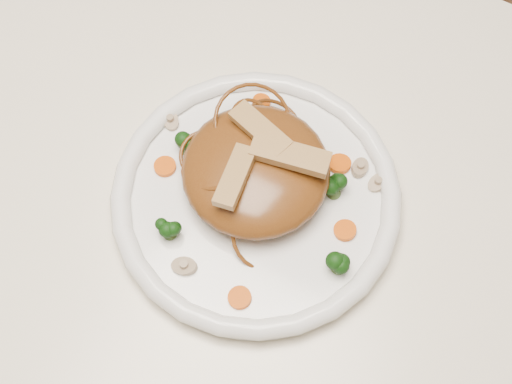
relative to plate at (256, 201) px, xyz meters
The scene contains 20 objects.
ground 0.76m from the plate, 150.51° to the right, with size 4.00×4.00×0.00m, color #52311C.
table 0.14m from the plate, 150.51° to the right, with size 1.20×0.80×0.75m.
plate is the anchor object (origin of this frame).
noodle_mound 0.04m from the plate, 119.56° to the left, with size 0.14×0.14×0.05m, color brown.
chicken_a 0.07m from the plate, 58.40° to the left, with size 0.07×0.02×0.01m, color tan.
chicken_b 0.08m from the plate, 113.55° to the left, with size 0.07×0.02×0.01m, color tan.
chicken_c 0.07m from the plate, 139.96° to the right, with size 0.06×0.02×0.01m, color tan.
broccoli_0 0.08m from the plate, 32.62° to the left, with size 0.02×0.02×0.03m, color #0C360B, non-canonical shape.
broccoli_1 0.09m from the plate, behind, with size 0.02×0.02×0.03m, color #0C360B, non-canonical shape.
broccoli_2 0.09m from the plate, 126.42° to the right, with size 0.03×0.03×0.03m, color #0C360B, non-canonical shape.
broccoli_3 0.11m from the plate, 14.07° to the right, with size 0.03×0.03×0.03m, color #0C360B, non-canonical shape.
carrot_0 0.09m from the plate, 52.58° to the left, with size 0.02×0.02×0.01m, color #E85708.
carrot_1 0.10m from the plate, behind, with size 0.02×0.02×0.01m, color #E85708.
carrot_2 0.09m from the plate, ahead, with size 0.02×0.02×0.01m, color #E85708.
carrot_3 0.11m from the plate, 116.07° to the left, with size 0.02×0.02×0.01m, color #E85708.
carrot_4 0.10m from the plate, 69.40° to the right, with size 0.02×0.02×0.01m, color #E85708.
mushroom_0 0.10m from the plate, 104.24° to the right, with size 0.02×0.02×0.01m, color tan.
mushroom_1 0.12m from the plate, 36.07° to the left, with size 0.02×0.02×0.01m, color tan.
mushroom_2 0.12m from the plate, 164.70° to the left, with size 0.02×0.02×0.01m, color tan.
mushroom_3 0.11m from the plate, 46.09° to the left, with size 0.02×0.02×0.01m, color tan.
Camera 1 is at (0.22, -0.22, 1.44)m, focal length 53.41 mm.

